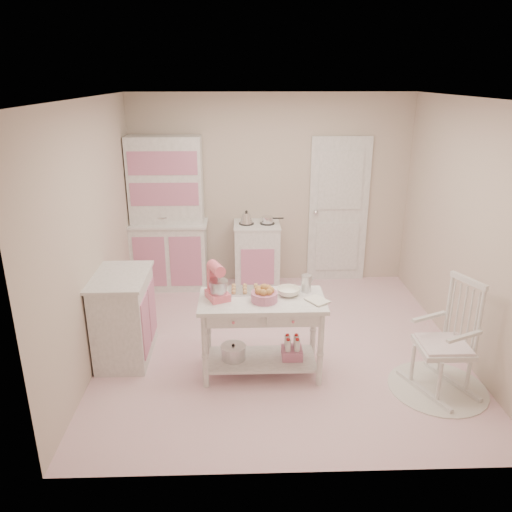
{
  "coord_description": "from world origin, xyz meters",
  "views": [
    {
      "loc": [
        -0.42,
        -4.84,
        2.8
      ],
      "look_at": [
        -0.26,
        -0.04,
        1.05
      ],
      "focal_mm": 35.0,
      "sensor_mm": 36.0,
      "label": 1
    }
  ],
  "objects_px": {
    "hutch": "(167,215)",
    "work_table": "(262,336)",
    "stand_mixer": "(217,282)",
    "base_cabinet": "(124,317)",
    "stove": "(257,256)",
    "bread_basket": "(264,297)",
    "rocking_chair": "(445,337)"
  },
  "relations": [
    {
      "from": "hutch",
      "to": "work_table",
      "type": "height_order",
      "value": "hutch"
    },
    {
      "from": "hutch",
      "to": "stand_mixer",
      "type": "xyz_separation_m",
      "value": [
        0.75,
        -2.18,
        -0.07
      ]
    },
    {
      "from": "base_cabinet",
      "to": "work_table",
      "type": "height_order",
      "value": "base_cabinet"
    },
    {
      "from": "stove",
      "to": "bread_basket",
      "type": "distance_m",
      "value": 2.23
    },
    {
      "from": "hutch",
      "to": "base_cabinet",
      "type": "bearing_deg",
      "value": -97.09
    },
    {
      "from": "rocking_chair",
      "to": "bread_basket",
      "type": "distance_m",
      "value": 1.69
    },
    {
      "from": "rocking_chair",
      "to": "stand_mixer",
      "type": "distance_m",
      "value": 2.15
    },
    {
      "from": "hutch",
      "to": "bread_basket",
      "type": "height_order",
      "value": "hutch"
    },
    {
      "from": "hutch",
      "to": "stand_mixer",
      "type": "relative_size",
      "value": 6.12
    },
    {
      "from": "stove",
      "to": "work_table",
      "type": "height_order",
      "value": "stove"
    },
    {
      "from": "stove",
      "to": "stand_mixer",
      "type": "relative_size",
      "value": 2.71
    },
    {
      "from": "rocking_chair",
      "to": "bread_basket",
      "type": "relative_size",
      "value": 4.4
    },
    {
      "from": "bread_basket",
      "to": "work_table",
      "type": "bearing_deg",
      "value": 111.8
    },
    {
      "from": "base_cabinet",
      "to": "bread_basket",
      "type": "xyz_separation_m",
      "value": [
        1.43,
        -0.39,
        0.39
      ]
    },
    {
      "from": "hutch",
      "to": "base_cabinet",
      "type": "relative_size",
      "value": 2.26
    },
    {
      "from": "bread_basket",
      "to": "rocking_chair",
      "type": "bearing_deg",
      "value": -10.11
    },
    {
      "from": "base_cabinet",
      "to": "bread_basket",
      "type": "relative_size",
      "value": 3.68
    },
    {
      "from": "stove",
      "to": "work_table",
      "type": "bearing_deg",
      "value": -90.67
    },
    {
      "from": "base_cabinet",
      "to": "stand_mixer",
      "type": "distance_m",
      "value": 1.16
    },
    {
      "from": "hutch",
      "to": "stove",
      "type": "bearing_deg",
      "value": -2.39
    },
    {
      "from": "hutch",
      "to": "rocking_chair",
      "type": "relative_size",
      "value": 1.89
    },
    {
      "from": "work_table",
      "to": "stand_mixer",
      "type": "relative_size",
      "value": 3.53
    },
    {
      "from": "base_cabinet",
      "to": "rocking_chair",
      "type": "relative_size",
      "value": 0.84
    },
    {
      "from": "rocking_chair",
      "to": "stand_mixer",
      "type": "height_order",
      "value": "stand_mixer"
    },
    {
      "from": "rocking_chair",
      "to": "stand_mixer",
      "type": "xyz_separation_m",
      "value": [
        -2.08,
        0.36,
        0.42
      ]
    },
    {
      "from": "hutch",
      "to": "stove",
      "type": "height_order",
      "value": "hutch"
    },
    {
      "from": "rocking_chair",
      "to": "bread_basket",
      "type": "height_order",
      "value": "rocking_chair"
    },
    {
      "from": "bread_basket",
      "to": "stove",
      "type": "bearing_deg",
      "value": 89.87
    },
    {
      "from": "base_cabinet",
      "to": "stove",
      "type": "bearing_deg",
      "value": 51.57
    },
    {
      "from": "stove",
      "to": "base_cabinet",
      "type": "distance_m",
      "value": 2.3
    },
    {
      "from": "stand_mixer",
      "to": "stove",
      "type": "bearing_deg",
      "value": 54.65
    },
    {
      "from": "base_cabinet",
      "to": "work_table",
      "type": "xyz_separation_m",
      "value": [
        1.41,
        -0.34,
        -0.06
      ]
    }
  ]
}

